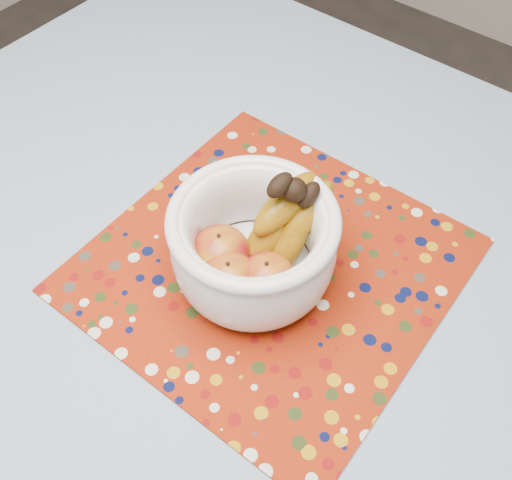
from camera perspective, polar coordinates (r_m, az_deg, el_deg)
table at (r=0.86m, az=-5.14°, el=-8.99°), size 1.20×1.20×0.75m
tablecloth at (r=0.79m, az=-5.57°, el=-6.17°), size 1.32×1.32×0.01m
placemat at (r=0.82m, az=1.39°, el=-2.40°), size 0.46×0.46×0.00m
fruit_bowl at (r=0.75m, az=0.35°, el=-0.22°), size 0.21×0.23×0.17m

